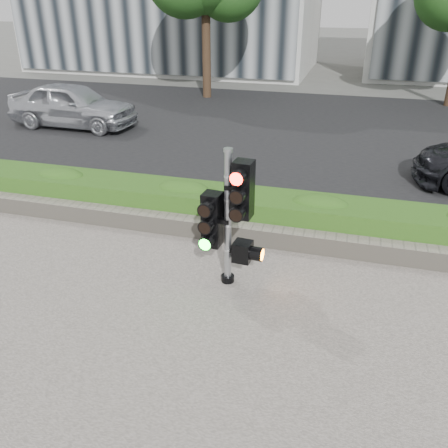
{
  "coord_description": "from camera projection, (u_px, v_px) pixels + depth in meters",
  "views": [
    {
      "loc": [
        1.97,
        -5.72,
        4.25
      ],
      "look_at": [
        0.19,
        0.6,
        1.01
      ],
      "focal_mm": 38.0,
      "sensor_mm": 36.0,
      "label": 1
    }
  ],
  "objects": [
    {
      "name": "sidewalk",
      "position": [
        130.0,
        426.0,
        5.14
      ],
      "size": [
        16.0,
        11.0,
        0.03
      ],
      "primitive_type": "cube",
      "color": "#9E9389",
      "rests_on": "ground"
    },
    {
      "name": "stone_wall",
      "position": [
        233.0,
        232.0,
        8.85
      ],
      "size": [
        12.0,
        0.32,
        0.34
      ],
      "primitive_type": "cube",
      "color": "gray",
      "rests_on": "sidewalk"
    },
    {
      "name": "road",
      "position": [
        294.0,
        131.0,
        15.92
      ],
      "size": [
        60.0,
        13.0,
        0.02
      ],
      "primitive_type": "cube",
      "color": "black",
      "rests_on": "ground"
    },
    {
      "name": "traffic_signal",
      "position": [
        231.0,
        212.0,
        7.13
      ],
      "size": [
        0.78,
        0.59,
        2.22
      ],
      "rotation": [
        0.0,
        0.0,
        -0.08
      ],
      "color": "black",
      "rests_on": "sidewalk"
    },
    {
      "name": "ground",
      "position": [
        202.0,
        298.0,
        7.3
      ],
      "size": [
        120.0,
        120.0,
        0.0
      ],
      "primitive_type": "plane",
      "color": "#51514C",
      "rests_on": "ground"
    },
    {
      "name": "car_silver",
      "position": [
        72.0,
        105.0,
        16.02
      ],
      "size": [
        4.4,
        1.88,
        1.48
      ],
      "primitive_type": "imported",
      "rotation": [
        0.0,
        0.0,
        1.54
      ],
      "color": "silver",
      "rests_on": "road"
    },
    {
      "name": "hedge",
      "position": [
        242.0,
        210.0,
        9.33
      ],
      "size": [
        12.0,
        1.0,
        0.68
      ],
      "primitive_type": "cube",
      "color": "#55962E",
      "rests_on": "sidewalk"
    },
    {
      "name": "curb",
      "position": [
        248.0,
        211.0,
        9.99
      ],
      "size": [
        60.0,
        0.25,
        0.12
      ],
      "primitive_type": "cube",
      "color": "gray",
      "rests_on": "ground"
    }
  ]
}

